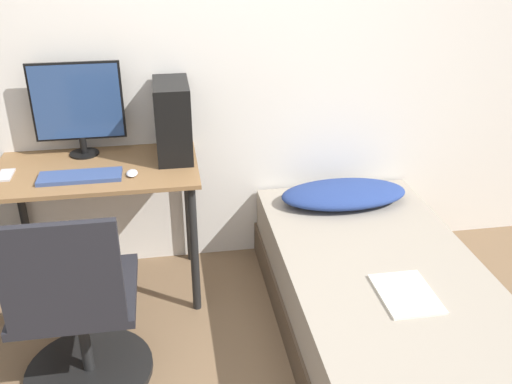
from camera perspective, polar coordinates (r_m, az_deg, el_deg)
The scene contains 11 objects.
wall_back at distance 3.17m, azimuth -6.28°, elevation 13.66°, with size 8.00×0.05×2.50m.
desk at distance 3.08m, azimuth -15.41°, elevation 0.25°, with size 1.03×0.59×0.75m.
office_chair at distance 2.62m, azimuth -17.33°, elevation -12.19°, with size 0.58×0.58×0.92m.
bed at distance 2.93m, azimuth 12.20°, elevation -10.44°, with size 0.96×1.80×0.42m.
pillow at distance 3.31m, azimuth 8.78°, elevation -0.19°, with size 0.73×0.36×0.11m.
magazine at distance 2.62m, azimuth 14.78°, elevation -9.81°, with size 0.24×0.32×0.01m.
monitor at distance 3.13m, azimuth -17.41°, elevation 8.28°, with size 0.47×0.16×0.50m.
keyboard at distance 2.93m, azimuth -17.18°, elevation 1.49°, with size 0.40×0.15×0.02m.
pc_tower at distance 3.03m, azimuth -8.32°, elevation 7.14°, with size 0.18×0.35×0.40m.
mouse at distance 2.90m, azimuth -12.29°, elevation 1.86°, with size 0.06×0.09×0.02m.
phone at distance 3.08m, azimuth -23.76°, elevation 1.55°, with size 0.07×0.14×0.01m.
Camera 1 is at (-0.17, -1.55, 1.93)m, focal length 40.00 mm.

